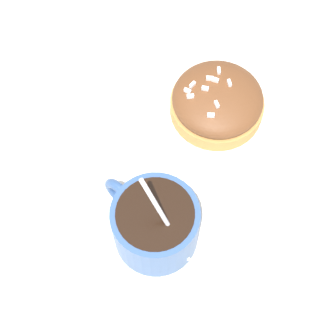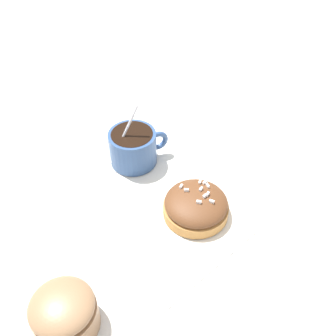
% 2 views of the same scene
% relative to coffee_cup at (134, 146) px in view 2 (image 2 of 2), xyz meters
% --- Properties ---
extents(ground_plane, '(3.00, 3.00, 0.00)m').
position_rel_coffee_cup_xyz_m(ground_plane, '(-0.07, -0.01, -0.03)').
color(ground_plane, silver).
extents(paper_napkin, '(0.35, 0.31, 0.00)m').
position_rel_coffee_cup_xyz_m(paper_napkin, '(-0.07, -0.01, -0.03)').
color(paper_napkin, white).
rests_on(paper_napkin, ground_plane).
extents(coffee_cup, '(0.08, 0.10, 0.11)m').
position_rel_coffee_cup_xyz_m(coffee_cup, '(0.00, 0.00, 0.00)').
color(coffee_cup, '#335184').
rests_on(coffee_cup, paper_napkin).
extents(frosted_pastry, '(0.10, 0.10, 0.04)m').
position_rel_coffee_cup_xyz_m(frosted_pastry, '(-0.15, -0.01, -0.01)').
color(frosted_pastry, '#C18442').
rests_on(frosted_pastry, paper_napkin).
extents(sugar_bowl, '(0.08, 0.08, 0.06)m').
position_rel_coffee_cup_xyz_m(sugar_bowl, '(-0.19, 0.22, -0.01)').
color(sugar_bowl, '#99704C').
rests_on(sugar_bowl, ground_plane).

